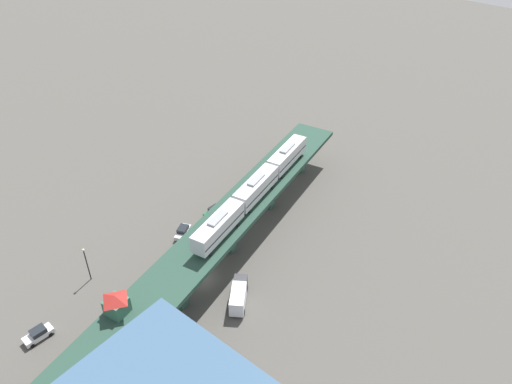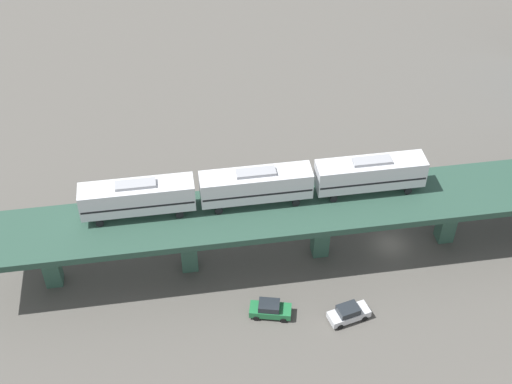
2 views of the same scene
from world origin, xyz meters
The scene contains 6 objects.
ground_plane centered at (0.00, 0.00, 0.00)m, with size 400.00×400.00×0.00m, color #4C4944.
elevated_viaduct centered at (0.03, -0.17, 6.54)m, with size 24.67×92.02×7.61m.
subway_train centered at (1.42, -15.70, 10.15)m, with size 9.39×37.10×4.45m.
street_car_green centered at (10.81, -13.96, 0.94)m, with size 2.19×4.51×1.89m.
street_car_silver centered at (11.12, -5.68, 0.94)m, with size 3.42×4.75×1.89m.
delivery_truck centered at (-8.01, 0.10, 1.76)m, with size 5.94×7.20×3.20m.
Camera 2 is at (58.43, -14.14, 60.45)m, focal length 50.00 mm.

